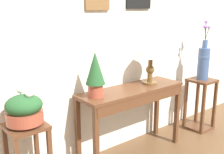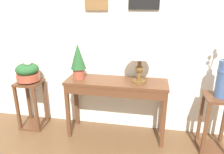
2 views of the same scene
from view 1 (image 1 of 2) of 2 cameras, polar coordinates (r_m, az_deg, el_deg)
name	(u,v)px [view 1 (image 1 of 2)]	position (r m, az deg, el deg)	size (l,w,h in m)	color
back_wall_with_art	(107,26)	(2.93, -0.99, 10.63)	(9.00, 0.13, 2.80)	silver
console_table	(133,99)	(2.92, 4.43, -4.56)	(1.23, 0.38, 0.76)	#56331E
table_lamp	(151,52)	(3.01, 8.09, 5.28)	(0.31, 0.31, 0.49)	brown
potted_plant_on_console	(95,72)	(2.55, -3.51, 0.95)	(0.19, 0.19, 0.44)	#9E4733
planter_bowl_wide_left	(24,109)	(2.30, -17.82, -6.39)	(0.29, 0.29, 0.31)	#9E4733
pedestal_stand_right	(200,104)	(3.84, 17.86, -5.38)	(0.31, 0.31, 0.68)	#56331E
flower_vase_tall_right	(204,60)	(3.69, 18.55, 3.37)	(0.15, 0.15, 0.76)	#3D5684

